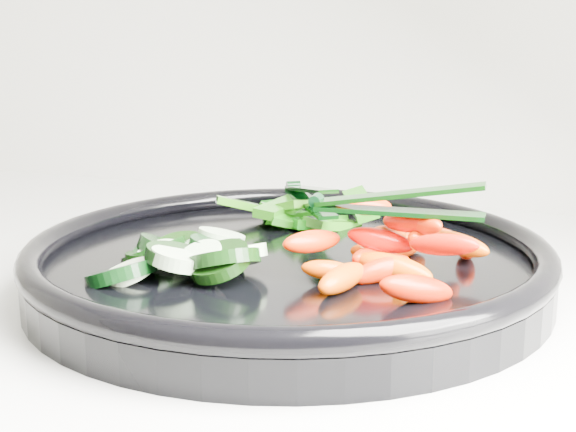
% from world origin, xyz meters
% --- Properties ---
extents(veggie_tray, '(0.45, 0.45, 0.04)m').
position_xyz_m(veggie_tray, '(0.10, 1.67, 0.95)').
color(veggie_tray, black).
rests_on(veggie_tray, counter).
extents(cucumber_pile, '(0.13, 0.12, 0.04)m').
position_xyz_m(cucumber_pile, '(0.04, 1.62, 0.96)').
color(cucumber_pile, black).
rests_on(cucumber_pile, veggie_tray).
extents(carrot_pile, '(0.13, 0.15, 0.05)m').
position_xyz_m(carrot_pile, '(0.18, 1.66, 0.97)').
color(carrot_pile, '#F92B00').
rests_on(carrot_pile, veggie_tray).
extents(pepper_pile, '(0.14, 0.10, 0.03)m').
position_xyz_m(pepper_pile, '(0.07, 1.77, 0.96)').
color(pepper_pile, '#236809').
rests_on(pepper_pile, veggie_tray).
extents(tong_carrot, '(0.11, 0.03, 0.02)m').
position_xyz_m(tong_carrot, '(0.18, 1.66, 1.00)').
color(tong_carrot, black).
rests_on(tong_carrot, carrot_pile).
extents(tong_pepper, '(0.08, 0.10, 0.02)m').
position_xyz_m(tong_pepper, '(0.08, 1.77, 0.98)').
color(tong_pepper, black).
rests_on(tong_pepper, pepper_pile).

